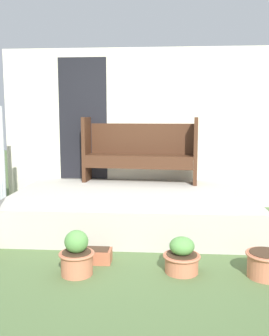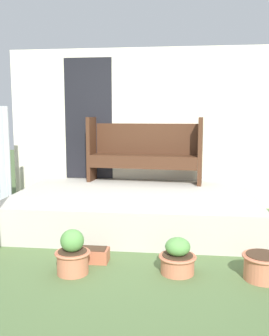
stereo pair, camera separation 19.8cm
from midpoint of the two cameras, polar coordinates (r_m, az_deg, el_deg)
ground_plane at (r=4.27m, az=-2.42°, el=-12.67°), size 24.00×24.00×0.00m
porch_slab at (r=5.27m, az=-1.60°, el=-6.15°), size 3.26×2.23×0.44m
house_wall at (r=6.25m, az=-0.94°, el=6.14°), size 4.46×0.08×2.60m
bench at (r=6.02m, az=-0.06°, el=2.90°), size 1.85×0.57×1.04m
flower_pot_middle at (r=3.70m, az=-10.36°, el=-12.98°), size 0.34×0.34×0.43m
flower_pot_right at (r=3.72m, az=5.66°, el=-13.36°), size 0.37×0.37×0.35m
flower_pot_far_right at (r=3.79m, az=17.94°, el=-13.69°), size 0.38×0.38×0.24m
planter_box_rect at (r=4.01m, az=-8.22°, el=-13.05°), size 0.44×0.19×0.14m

